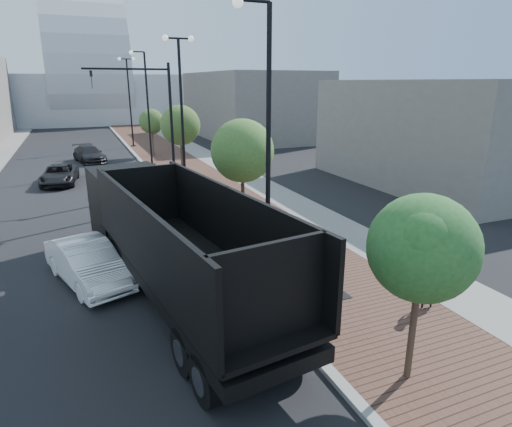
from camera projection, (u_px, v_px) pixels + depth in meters
name	position (u px, v px, depth m)	size (l,w,h in m)	color
sidewalk	(171.00, 153.00, 42.78)	(7.00, 140.00, 0.12)	#4C2D23
concrete_strip	(198.00, 151.00, 43.77)	(2.40, 140.00, 0.13)	slate
curb	(135.00, 155.00, 41.49)	(0.30, 140.00, 0.14)	gray
dump_truck	(152.00, 230.00, 15.88)	(4.64, 14.16, 3.85)	black
white_sedan	(87.00, 262.00, 15.16)	(1.62, 4.64, 1.53)	white
dark_car_mid	(59.00, 175.00, 29.95)	(2.19, 4.74, 1.32)	black
dark_car_far	(89.00, 154.00, 38.10)	(1.99, 4.89, 1.42)	black
pedestrian	(428.00, 286.00, 13.27)	(0.61, 0.40, 1.68)	black
streetlight_1	(265.00, 163.00, 13.95)	(1.44, 0.56, 9.21)	black
streetlight_2	(182.00, 119.00, 24.43)	(1.72, 0.56, 9.28)	black
streetlight_3	(147.00, 114.00, 35.12)	(1.44, 0.56, 9.21)	black
streetlight_4	(130.00, 102.00, 45.61)	(1.72, 0.56, 9.28)	black
traffic_mast	(157.00, 113.00, 26.70)	(5.09, 0.20, 8.00)	black
tree_0	(423.00, 248.00, 9.37)	(2.45, 2.41, 4.62)	#382619
tree_1	(243.00, 151.00, 18.92)	(2.80, 2.80, 5.37)	#382619
tree_2	(181.00, 125.00, 29.49)	(2.74, 2.74, 5.38)	#382619
tree_3	(152.00, 121.00, 40.29)	(2.37, 2.32, 4.47)	#382619
convention_center	(88.00, 87.00, 78.72)	(50.00, 30.00, 50.00)	#A8ADB2
commercial_block_ne	(250.00, 105.00, 55.04)	(12.00, 22.00, 8.00)	#645F5A
commercial_block_e	(440.00, 133.00, 29.45)	(10.00, 16.00, 7.00)	#65605B
utility_cover_1	(342.00, 296.00, 14.12)	(0.50, 0.50, 0.02)	black
utility_cover_2	(231.00, 209.00, 23.83)	(0.50, 0.50, 0.02)	black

